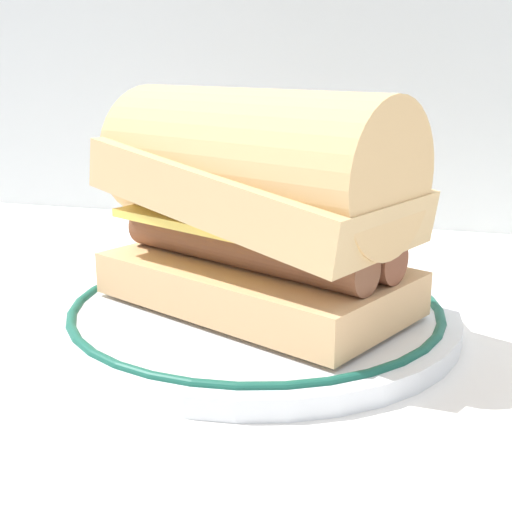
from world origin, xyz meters
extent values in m
plane|color=white|center=(0.00, 0.00, 0.00)|extent=(1.50, 1.50, 0.00)
cylinder|color=white|center=(-0.01, 0.01, 0.01)|extent=(0.25, 0.25, 0.01)
torus|color=#195947|center=(-0.01, 0.01, 0.01)|extent=(0.23, 0.23, 0.01)
cube|color=tan|center=(-0.01, 0.01, 0.03)|extent=(0.21, 0.17, 0.03)
cylinder|color=brown|center=(-0.01, 0.00, 0.05)|extent=(0.17, 0.10, 0.03)
cylinder|color=brown|center=(0.00, 0.02, 0.05)|extent=(0.17, 0.10, 0.03)
cube|color=#EFC64C|center=(-0.01, 0.01, 0.07)|extent=(0.18, 0.15, 0.01)
cube|color=tan|center=(-0.01, 0.01, 0.09)|extent=(0.21, 0.17, 0.06)
cylinder|color=tan|center=(-0.01, 0.01, 0.10)|extent=(0.20, 0.16, 0.09)
camera|label=1|loc=(0.11, -0.39, 0.16)|focal=49.76mm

